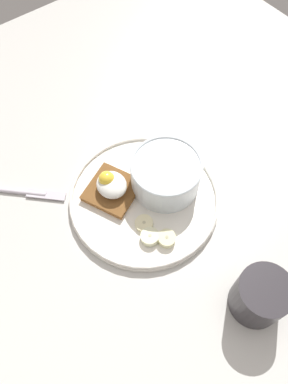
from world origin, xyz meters
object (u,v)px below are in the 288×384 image
at_px(oatmeal_bowl, 166,175).
at_px(knife, 27,193).
at_px(banana_slice_front, 167,239).
at_px(banana_slice_back, 150,237).
at_px(banana_slice_left, 144,223).
at_px(poached_egg, 111,184).
at_px(toast_slice, 112,190).
at_px(coffee_mug, 260,296).

xyz_separation_m(oatmeal_bowl, knife, (0.14, 0.21, -0.04)).
bearing_deg(banana_slice_front, banana_slice_back, 45.63).
xyz_separation_m(oatmeal_bowl, banana_slice_left, (-0.04, 0.08, -0.03)).
height_order(poached_egg, banana_slice_back, poached_egg).
xyz_separation_m(oatmeal_bowl, toast_slice, (0.05, 0.08, -0.02)).
distance_m(oatmeal_bowl, coffee_mug, 0.25).
bearing_deg(coffee_mug, poached_egg, 11.87).
relative_size(toast_slice, banana_slice_back, 2.97).
height_order(poached_egg, coffee_mug, coffee_mug).
xyz_separation_m(banana_slice_left, coffee_mug, (-0.20, -0.06, 0.03)).
xyz_separation_m(poached_egg, banana_slice_back, (-0.11, 0.00, -0.02)).
distance_m(banana_slice_back, knife, 0.24).
height_order(oatmeal_bowl, coffee_mug, coffee_mug).
xyz_separation_m(toast_slice, banana_slice_front, (-0.13, -0.02, 0.00)).
bearing_deg(knife, oatmeal_bowl, -124.37).
distance_m(toast_slice, poached_egg, 0.02).
bearing_deg(banana_slice_left, knife, 35.05).
distance_m(banana_slice_left, coffee_mug, 0.21).
distance_m(banana_slice_front, banana_slice_left, 0.05).
relative_size(oatmeal_bowl, poached_egg, 2.19).
xyz_separation_m(poached_egg, knife, (0.09, 0.12, -0.03)).
distance_m(poached_egg, banana_slice_back, 0.11).
relative_size(poached_egg, banana_slice_back, 1.51).
xyz_separation_m(toast_slice, coffee_mug, (-0.29, -0.06, 0.02)).
relative_size(toast_slice, banana_slice_left, 2.63).
distance_m(poached_egg, coffee_mug, 0.30).
bearing_deg(toast_slice, coffee_mug, -168.15).
height_order(banana_slice_back, coffee_mug, coffee_mug).
relative_size(toast_slice, poached_egg, 1.97).
xyz_separation_m(toast_slice, banana_slice_left, (-0.08, -0.01, -0.00)).
height_order(banana_slice_left, banana_slice_back, banana_slice_back).
distance_m(toast_slice, banana_slice_front, 0.13).
relative_size(poached_egg, knife, 0.52).
relative_size(oatmeal_bowl, banana_slice_left, 2.93).
bearing_deg(banana_slice_back, banana_slice_front, -134.37).
relative_size(banana_slice_left, banana_slice_back, 1.13).
distance_m(oatmeal_bowl, banana_slice_back, 0.11).
relative_size(banana_slice_front, coffee_mug, 0.46).
bearing_deg(banana_slice_left, banana_slice_front, -164.82).
xyz_separation_m(oatmeal_bowl, banana_slice_back, (-0.07, 0.09, -0.02)).
bearing_deg(banana_slice_left, coffee_mug, -164.86).
xyz_separation_m(poached_egg, coffee_mug, (-0.29, -0.06, 0.00)).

